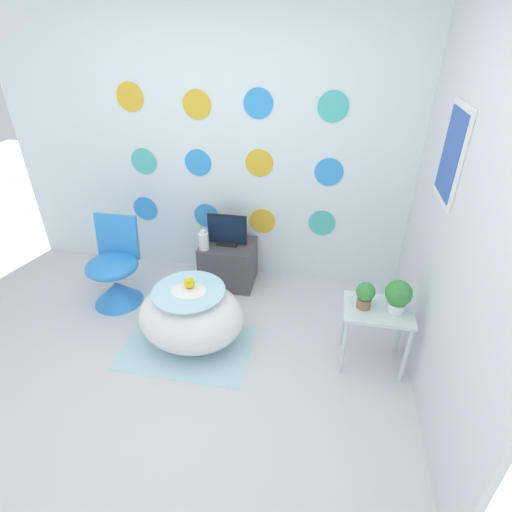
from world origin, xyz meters
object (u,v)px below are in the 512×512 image
vase (204,241)px  potted_plant_right (398,295)px  bathtub (191,316)px  chair (115,277)px  tv (227,231)px  potted_plant_left (365,294)px

vase → potted_plant_right: bearing=-24.1°
bathtub → chair: chair is taller
vase → potted_plant_right: size_ratio=0.79×
chair → vase: 0.86m
bathtub → vase: (-0.11, 0.76, 0.25)m
chair → tv: (0.92, 0.49, 0.30)m
bathtub → potted_plant_left: 1.32m
tv → potted_plant_left: (1.20, -0.85, 0.06)m
bathtub → potted_plant_left: (1.28, 0.04, 0.35)m
chair → tv: 1.09m
tv → potted_plant_left: tv is taller
chair → vase: size_ratio=4.18×
tv → vase: bearing=-144.8°
chair → tv: chair is taller
chair → vase: bearing=26.0°
bathtub → vase: bearing=98.6°
potted_plant_left → potted_plant_right: size_ratio=0.82×
potted_plant_left → bathtub: bearing=-178.2°
tv → bathtub: bearing=-94.7°
chair → potted_plant_right: (2.34, -0.36, 0.38)m
bathtub → potted_plant_right: size_ratio=3.44×
chair → vase: chair is taller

